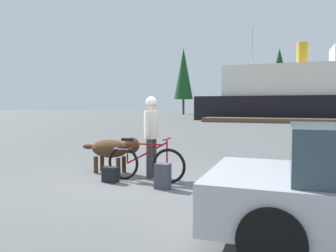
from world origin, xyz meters
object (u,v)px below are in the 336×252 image
at_px(backpack, 163,176).
at_px(dog, 114,149).
at_px(person_cyclist, 151,129).
at_px(sailboat_moored, 251,115).
at_px(handbag_pannier, 110,175).
at_px(bicycle, 145,163).

bearing_deg(backpack, dog, 149.94).
height_order(person_cyclist, sailboat_moored, sailboat_moored).
bearing_deg(person_cyclist, dog, 175.22).
relative_size(handbag_pannier, sailboat_moored, 0.03).
bearing_deg(sailboat_moored, bicycle, -88.67).
distance_m(backpack, sailboat_moored, 29.14).
distance_m(person_cyclist, dog, 1.11).
distance_m(bicycle, person_cyclist, 0.79).
bearing_deg(person_cyclist, backpack, -54.97).
relative_size(bicycle, handbag_pannier, 5.42).
xyz_separation_m(bicycle, handbag_pannier, (-0.63, -0.32, -0.23)).
bearing_deg(dog, handbag_pannier, -64.82).
relative_size(backpack, handbag_pannier, 1.49).
xyz_separation_m(person_cyclist, handbag_pannier, (-0.61, -0.72, -0.91)).
relative_size(bicycle, sailboat_moored, 0.18).
distance_m(dog, backpack, 1.83).
bearing_deg(person_cyclist, bicycle, -87.12).
height_order(person_cyclist, handbag_pannier, person_cyclist).
height_order(handbag_pannier, sailboat_moored, sailboat_moored).
distance_m(bicycle, handbag_pannier, 0.74).
xyz_separation_m(backpack, handbag_pannier, (-1.18, 0.10, -0.08)).
height_order(dog, handbag_pannier, dog).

